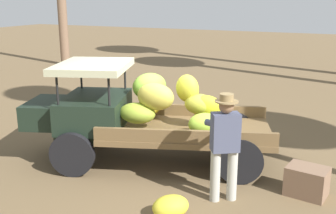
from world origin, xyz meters
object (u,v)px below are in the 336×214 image
at_px(truck, 135,114).
at_px(loose_banana_bunch, 171,207).
at_px(farmer, 225,141).
at_px(wooden_crate, 307,181).

distance_m(truck, loose_banana_bunch, 2.28).
bearing_deg(farmer, truck, 34.62).
distance_m(truck, farmer, 2.10).
bearing_deg(truck, loose_banana_bunch, 112.84).
distance_m(wooden_crate, loose_banana_bunch, 2.20).
height_order(truck, wooden_crate, truck).
height_order(wooden_crate, loose_banana_bunch, wooden_crate).
xyz_separation_m(truck, loose_banana_bunch, (-1.44, 1.60, -0.73)).
bearing_deg(loose_banana_bunch, farmer, -122.01).
bearing_deg(truck, wooden_crate, 158.73).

